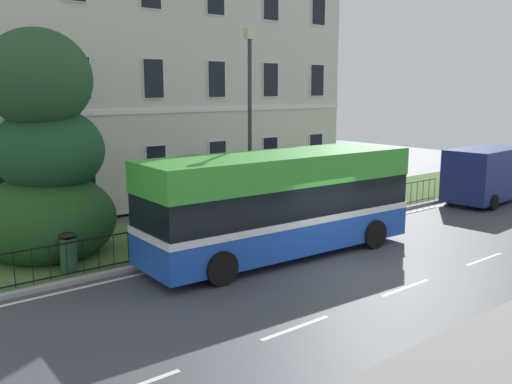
# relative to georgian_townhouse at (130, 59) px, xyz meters

# --- Properties ---
(ground_plane) EXTENTS (60.00, 56.00, 0.18)m
(ground_plane) POSITION_rel_georgian_townhouse_xyz_m (-1.04, -14.63, -6.63)
(ground_plane) COLOR #43444C
(georgian_townhouse) EXTENTS (19.27, 10.31, 12.93)m
(georgian_townhouse) POSITION_rel_georgian_townhouse_xyz_m (0.00, 0.00, 0.00)
(georgian_townhouse) COLOR beige
(georgian_townhouse) RESTS_ON ground_plane
(iron_verge_railing) EXTENTS (19.28, 0.04, 0.97)m
(iron_verge_railing) POSITION_rel_georgian_townhouse_xyz_m (0.00, -11.16, -5.99)
(iron_verge_railing) COLOR black
(iron_verge_railing) RESTS_ON ground_plane
(evergreen_tree) EXTENTS (4.23, 4.23, 7.19)m
(evergreen_tree) POSITION_rel_georgian_townhouse_xyz_m (-7.37, -8.66, -3.72)
(evergreen_tree) COLOR #423328
(evergreen_tree) RESTS_ON ground_plane
(single_decker_bus) EXTENTS (9.24, 3.02, 3.24)m
(single_decker_bus) POSITION_rel_georgian_townhouse_xyz_m (-1.66, -13.05, -4.91)
(single_decker_bus) COLOR blue
(single_decker_bus) RESTS_ON ground_plane
(white_panel_van) EXTENTS (5.43, 2.50, 2.52)m
(white_panel_van) POSITION_rel_georgian_townhouse_xyz_m (11.23, -12.80, -5.32)
(white_panel_van) COLOR navy
(white_panel_van) RESTS_ON ground_plane
(street_lamp_post) EXTENTS (0.36, 0.24, 7.09)m
(street_lamp_post) POSITION_rel_georgian_townhouse_xyz_m (-0.80, -10.43, -2.45)
(street_lamp_post) COLOR #333338
(street_lamp_post) RESTS_ON ground_plane
(litter_bin) EXTENTS (0.48, 0.48, 1.14)m
(litter_bin) POSITION_rel_georgian_townhouse_xyz_m (-7.60, -10.77, -5.91)
(litter_bin) COLOR #23472D
(litter_bin) RESTS_ON ground_plane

